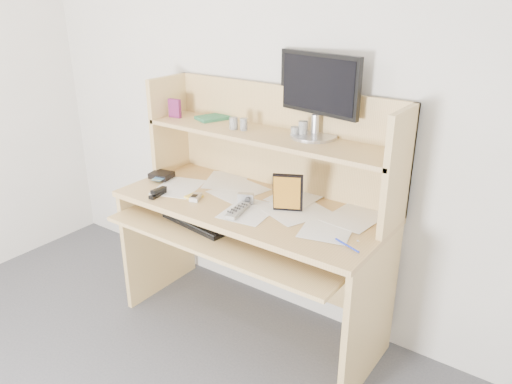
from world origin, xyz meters
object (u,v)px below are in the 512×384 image
Objects in this scene: tv_remote at (238,211)px; monitor at (318,93)px; keyboard at (198,222)px; desk at (259,208)px; game_case at (288,193)px.

monitor reaches higher than tv_remote.
monitor is (0.20, 0.38, 0.53)m from tv_remote.
keyboard is 2.28× the size of tv_remote.
desk is 3.38× the size of keyboard.
desk reaches higher than game_case.
monitor is at bearing 49.13° from tv_remote.
tv_remote is 0.26m from game_case.
tv_remote is (0.02, -0.21, 0.07)m from desk.
keyboard is 2.05× the size of game_case.
keyboard is 0.90× the size of monitor.
desk is at bearing 60.10° from keyboard.
game_case is at bearing -81.78° from monitor.
keyboard is 0.87m from monitor.
desk is at bearing -132.21° from monitor.
monitor is (0.01, 0.24, 0.44)m from game_case.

